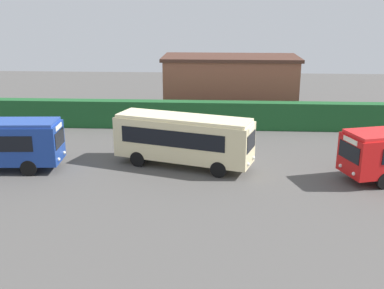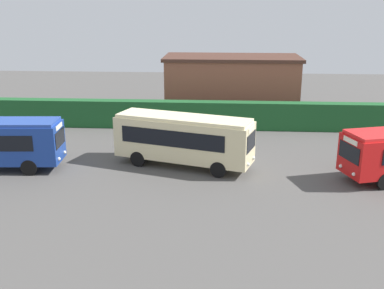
{
  "view_description": "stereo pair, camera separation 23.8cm",
  "coord_description": "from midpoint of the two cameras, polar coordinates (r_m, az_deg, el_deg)",
  "views": [
    {
      "loc": [
        -0.34,
        -28.57,
        10.07
      ],
      "look_at": [
        -1.9,
        -1.49,
        1.74
      ],
      "focal_mm": 42.91,
      "sensor_mm": 36.0,
      "label": 1
    },
    {
      "loc": [
        -0.1,
        -28.55,
        10.07
      ],
      "look_at": [
        -1.9,
        -1.49,
        1.74
      ],
      "focal_mm": 42.91,
      "sensor_mm": 36.0,
      "label": 2
    }
  ],
  "objects": [
    {
      "name": "hedge_row",
      "position": [
        38.57,
        4.03,
        3.65
      ],
      "size": [
        53.75,
        1.22,
        2.29
      ],
      "primitive_type": "cube",
      "color": "#1D5528",
      "rests_on": "ground_plane"
    },
    {
      "name": "ground_plane",
      "position": [
        30.28,
        4.0,
        -2.4
      ],
      "size": [
        83.5,
        83.5,
        0.0
      ],
      "primitive_type": "plane",
      "color": "#514F4C"
    },
    {
      "name": "depot_building",
      "position": [
        43.52,
        5.08,
        7.32
      ],
      "size": [
        12.46,
        6.05,
        5.48
      ],
      "color": "brown",
      "rests_on": "ground_plane"
    },
    {
      "name": "bus_cream",
      "position": [
        29.21,
        -0.83,
        0.82
      ],
      "size": [
        9.13,
        4.97,
        3.31
      ],
      "rotation": [
        0.0,
        0.0,
        -0.31
      ],
      "color": "beige",
      "rests_on": "ground_plane"
    },
    {
      "name": "person_center",
      "position": [
        34.44,
        -18.81,
        0.66
      ],
      "size": [
        0.47,
        0.53,
        1.69
      ],
      "rotation": [
        0.0,
        0.0,
        0.59
      ],
      "color": "silver",
      "rests_on": "ground_plane"
    },
    {
      "name": "person_left",
      "position": [
        33.32,
        -19.63,
        0.18
      ],
      "size": [
        0.31,
        0.49,
        1.82
      ],
      "rotation": [
        0.0,
        0.0,
        3.02
      ],
      "color": "maroon",
      "rests_on": "ground_plane"
    }
  ]
}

